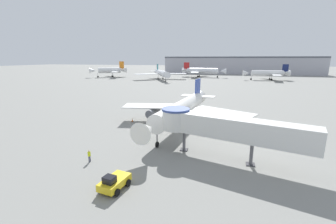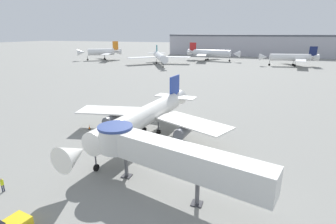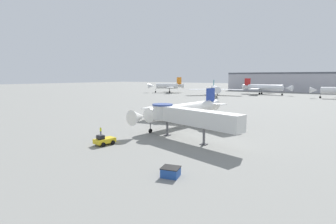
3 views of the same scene
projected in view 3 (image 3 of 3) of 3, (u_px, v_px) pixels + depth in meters
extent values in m
plane|color=gray|center=(176.00, 126.00, 62.29)|extent=(800.00, 800.00, 0.00)
cylinder|color=white|center=(183.00, 110.00, 62.38)|extent=(5.59, 23.48, 3.08)
cone|color=white|center=(138.00, 117.00, 51.37)|extent=(3.43, 3.71, 3.08)
cone|color=white|center=(211.00, 105.00, 72.00)|extent=(3.57, 4.93, 3.08)
cube|color=white|center=(166.00, 109.00, 69.25)|extent=(12.87, 7.37, 0.22)
cube|color=white|center=(216.00, 114.00, 59.52)|extent=(13.09, 9.53, 0.22)
cube|color=navy|center=(210.00, 95.00, 71.45)|extent=(0.68, 4.07, 4.01)
cube|color=white|center=(211.00, 103.00, 72.10)|extent=(8.49, 3.72, 0.18)
cylinder|color=#565960|center=(165.00, 114.00, 67.78)|extent=(2.13, 4.23, 1.70)
cylinder|color=#565960|center=(209.00, 119.00, 59.29)|extent=(2.13, 4.23, 1.70)
cylinder|color=#4C4C51|center=(150.00, 127.00, 54.30)|extent=(0.18, 0.18, 1.77)
cylinder|color=black|center=(150.00, 131.00, 54.42)|extent=(0.36, 0.92, 0.90)
cylinder|color=#4C4C51|center=(185.00, 118.00, 65.80)|extent=(0.22, 0.22, 1.77)
cylinder|color=black|center=(185.00, 121.00, 65.92)|extent=(0.50, 0.94, 0.90)
cylinder|color=#4C4C51|center=(194.00, 119.00, 64.02)|extent=(0.22, 0.22, 1.77)
cylinder|color=black|center=(194.00, 123.00, 64.14)|extent=(0.50, 0.94, 0.90)
cube|color=silver|center=(196.00, 118.00, 45.92)|extent=(18.38, 7.06, 2.80)
cylinder|color=silver|center=(163.00, 112.00, 52.71)|extent=(3.90, 3.90, 2.80)
cylinder|color=navy|center=(163.00, 105.00, 52.50)|extent=(4.10, 4.10, 0.30)
cylinder|color=#56565B|center=(167.00, 128.00, 52.02)|extent=(0.44, 0.44, 3.10)
cube|color=#333338|center=(167.00, 135.00, 52.22)|extent=(1.10, 1.10, 0.12)
cylinder|color=#56565B|center=(204.00, 136.00, 44.96)|extent=(0.44, 0.44, 3.10)
cube|color=#333338|center=(204.00, 144.00, 45.16)|extent=(1.10, 1.10, 0.12)
cube|color=yellow|center=(105.00, 140.00, 44.95)|extent=(2.38, 3.76, 0.76)
cube|color=black|center=(101.00, 137.00, 44.27)|extent=(1.27, 1.14, 0.68)
cylinder|color=black|center=(97.00, 143.00, 44.94)|extent=(0.41, 0.79, 0.75)
cylinder|color=black|center=(103.00, 145.00, 43.65)|extent=(0.41, 0.79, 0.75)
cylinder|color=black|center=(106.00, 141.00, 46.36)|extent=(0.41, 0.79, 0.75)
cylinder|color=black|center=(113.00, 143.00, 45.07)|extent=(0.41, 0.79, 0.75)
cube|color=#234C9E|center=(171.00, 172.00, 30.64)|extent=(2.37, 2.23, 1.06)
cube|color=black|center=(171.00, 168.00, 30.57)|extent=(2.51, 2.37, 0.08)
cube|color=black|center=(150.00, 120.00, 69.87)|extent=(0.47, 0.47, 0.04)
cone|color=orange|center=(150.00, 119.00, 69.82)|extent=(0.33, 0.33, 0.74)
cylinder|color=white|center=(150.00, 119.00, 69.81)|extent=(0.18, 0.18, 0.09)
cube|color=black|center=(224.00, 131.00, 56.03)|extent=(0.46, 0.46, 0.04)
cone|color=orange|center=(224.00, 130.00, 55.98)|extent=(0.31, 0.31, 0.72)
cylinder|color=white|center=(224.00, 129.00, 55.97)|extent=(0.17, 0.17, 0.09)
cylinder|color=#1E2338|center=(101.00, 133.00, 52.42)|extent=(0.12, 0.12, 0.80)
cylinder|color=#1E2338|center=(100.00, 133.00, 52.33)|extent=(0.12, 0.12, 0.80)
cube|color=#D1E019|center=(101.00, 130.00, 52.28)|extent=(0.30, 0.36, 0.63)
sphere|color=tan|center=(101.00, 128.00, 52.22)|extent=(0.22, 0.22, 0.22)
cylinder|color=silver|center=(265.00, 87.00, 171.72)|extent=(23.04, 7.25, 3.79)
cone|color=silver|center=(289.00, 88.00, 161.61)|extent=(4.70, 4.39, 3.79)
cone|color=silver|center=(247.00, 87.00, 180.29)|extent=(6.20, 4.62, 3.79)
cube|color=silver|center=(255.00, 89.00, 167.21)|extent=(7.41, 14.94, 0.22)
cube|color=silver|center=(266.00, 88.00, 180.32)|extent=(11.11, 15.11, 0.22)
cube|color=#B21E1E|center=(248.00, 82.00, 179.65)|extent=(4.22, 0.89, 4.92)
cube|color=silver|center=(247.00, 86.00, 180.40)|extent=(4.43, 10.06, 0.18)
cylinder|color=#4C4C51|center=(282.00, 93.00, 164.57)|extent=(0.18, 0.18, 2.18)
cylinder|color=black|center=(282.00, 94.00, 164.72)|extent=(1.13, 0.43, 1.10)
cylinder|color=#4C4C51|center=(260.00, 92.00, 172.80)|extent=(0.22, 0.22, 2.18)
cylinder|color=black|center=(259.00, 94.00, 172.95)|extent=(1.15, 0.57, 1.10)
cylinder|color=#4C4C51|center=(262.00, 92.00, 175.28)|extent=(0.22, 0.22, 2.18)
cylinder|color=black|center=(262.00, 93.00, 175.42)|extent=(1.15, 0.57, 1.10)
cone|color=white|center=(314.00, 90.00, 142.78)|extent=(4.53, 4.25, 3.55)
cylinder|color=#4C4C51|center=(320.00, 95.00, 141.86)|extent=(0.18, 0.18, 2.04)
cylinder|color=black|center=(320.00, 97.00, 141.99)|extent=(1.13, 0.47, 1.10)
cylinder|color=white|center=(167.00, 86.00, 192.76)|extent=(15.02, 12.91, 4.06)
cone|color=white|center=(151.00, 86.00, 192.02)|extent=(6.02, 5.95, 4.06)
cone|color=white|center=(179.00, 86.00, 193.34)|extent=(7.30, 6.94, 4.06)
cube|color=white|center=(169.00, 86.00, 201.44)|extent=(13.11, 10.80, 0.22)
cube|color=white|center=(171.00, 87.00, 184.58)|extent=(8.36, 13.65, 0.22)
cube|color=orange|center=(179.00, 81.00, 192.83)|extent=(2.86, 2.29, 5.28)
cube|color=white|center=(180.00, 85.00, 193.26)|extent=(7.30, 8.45, 0.18)
cylinder|color=#4C4C51|center=(156.00, 90.00, 192.66)|extent=(0.18, 0.18, 2.34)
cylinder|color=black|center=(156.00, 92.00, 192.82)|extent=(1.03, 0.88, 1.10)
cylinder|color=#4C4C51|center=(169.00, 90.00, 195.12)|extent=(0.22, 0.22, 2.34)
cylinder|color=black|center=(169.00, 92.00, 195.27)|extent=(1.11, 0.99, 1.10)
cylinder|color=#4C4C51|center=(170.00, 90.00, 191.50)|extent=(0.22, 0.22, 2.34)
cylinder|color=black|center=(170.00, 92.00, 191.66)|extent=(1.11, 0.99, 1.10)
cylinder|color=silver|center=(215.00, 89.00, 160.15)|extent=(16.05, 25.88, 3.45)
cone|color=silver|center=(218.00, 90.00, 143.36)|extent=(4.83, 4.97, 3.45)
cone|color=silver|center=(214.00, 88.00, 174.91)|extent=(5.49, 6.19, 3.45)
cube|color=silver|center=(200.00, 89.00, 164.32)|extent=(14.81, 15.10, 0.22)
cube|color=silver|center=(230.00, 90.00, 162.41)|extent=(16.11, 8.46, 0.22)
cube|color=#19707F|center=(214.00, 83.00, 174.24)|extent=(2.45, 4.29, 4.48)
cube|color=silver|center=(214.00, 87.00, 175.08)|extent=(10.75, 7.85, 0.18)
cylinder|color=#4C4C51|center=(217.00, 95.00, 147.63)|extent=(0.18, 0.18, 1.98)
cylinder|color=black|center=(217.00, 96.00, 147.76)|extent=(0.75, 1.09, 1.10)
cylinder|color=#4C4C51|center=(212.00, 93.00, 164.07)|extent=(0.22, 0.22, 1.98)
cylinder|color=black|center=(212.00, 94.00, 164.20)|extent=(0.87, 1.16, 1.10)
cylinder|color=#4C4C51|center=(217.00, 93.00, 163.75)|extent=(0.22, 0.22, 1.98)
cylinder|color=black|center=(217.00, 94.00, 163.88)|extent=(0.87, 1.16, 1.10)
cube|color=#A8A8B2|center=(318.00, 83.00, 196.29)|extent=(132.50, 23.51, 13.75)
cube|color=#4C515B|center=(319.00, 73.00, 195.29)|extent=(132.50, 23.98, 1.20)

